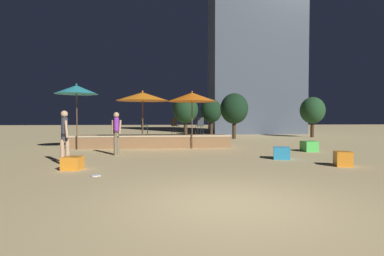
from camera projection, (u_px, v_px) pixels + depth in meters
ground_plane at (229, 204)px, 5.35m from camera, size 120.00×120.00×0.00m
wooden_deck at (153, 141)px, 16.12m from camera, size 8.07×2.40×0.66m
patio_umbrella_0 at (143, 97)px, 14.90m from camera, size 2.61×2.61×2.90m
patio_umbrella_1 at (77, 90)px, 14.39m from camera, size 2.02×2.02×3.19m
patio_umbrella_2 at (192, 97)px, 14.95m from camera, size 2.47×2.47×2.89m
cube_seat_0 at (343, 159)px, 9.54m from camera, size 0.58×0.58×0.47m
cube_seat_1 at (309, 146)px, 13.76m from camera, size 0.65×0.65×0.48m
cube_seat_2 at (282, 153)px, 11.21m from camera, size 0.74×0.74×0.45m
cube_seat_3 at (73, 163)px, 8.91m from camera, size 0.59×0.59×0.39m
person_0 at (65, 135)px, 9.91m from camera, size 0.40×0.49×1.78m
person_1 at (116, 132)px, 12.35m from camera, size 0.45×0.29×1.78m
bistro_chair_0 at (175, 124)px, 16.44m from camera, size 0.45×0.46×0.90m
bistro_chair_1 at (143, 124)px, 16.22m from camera, size 0.40×0.40×0.90m
bistro_chair_2 at (200, 124)px, 15.98m from camera, size 0.43×0.43×0.90m
frisbee_disc at (96, 175)px, 7.92m from camera, size 0.26×0.26×0.03m
background_tree_0 at (211, 111)px, 26.48m from camera, size 1.88×1.88×3.20m
background_tree_1 at (312, 111)px, 23.69m from camera, size 1.92×1.92×3.19m
background_tree_2 at (234, 109)px, 21.91m from camera, size 2.03×2.03×3.34m
background_tree_3 at (186, 110)px, 22.64m from camera, size 1.90×1.90×3.21m
distant_building at (255, 55)px, 29.69m from camera, size 8.85×4.44×15.50m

